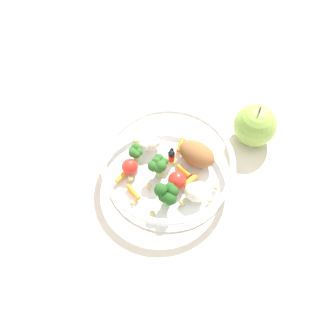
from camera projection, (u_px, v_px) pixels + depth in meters
ground_plane at (160, 170)px, 0.77m from camera, size 2.40×2.40×0.00m
food_container at (170, 168)px, 0.74m from camera, size 0.24×0.24×0.06m
loose_apple at (255, 125)px, 0.77m from camera, size 0.08×0.08×0.09m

